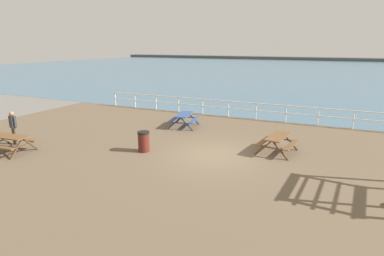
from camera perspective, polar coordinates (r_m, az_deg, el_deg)
ground_plane at (r=14.32m, az=3.82°, el=-5.22°), size 30.00×24.00×0.20m
sea_band at (r=65.67m, az=21.03°, el=9.66°), size 142.00×90.00×0.01m
distant_shoreline at (r=108.53m, az=22.88°, el=11.15°), size 142.00×6.00×1.80m
seaward_railing at (r=21.27m, az=11.48°, el=3.55°), size 23.07×0.07×1.08m
picnic_table_near_left at (r=14.95m, az=15.12°, el=-2.09°), size 1.73×1.97×0.80m
picnic_table_near_right at (r=16.64m, az=-29.92°, el=-1.88°), size 1.91×1.67×0.80m
picnic_table_mid_centre at (r=18.95m, az=-1.45°, el=1.96°), size 1.82×2.04×0.80m
visitor at (r=17.79m, az=-29.46°, el=0.37°), size 0.52×0.29×1.66m
litter_bin at (r=14.74m, az=-8.68°, el=-2.40°), size 0.55×0.55×0.95m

